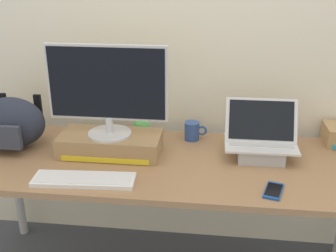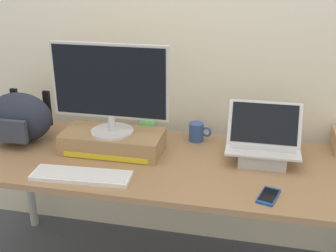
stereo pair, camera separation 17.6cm
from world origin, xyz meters
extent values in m
cube|color=silver|center=(0.00, 0.47, 1.30)|extent=(7.00, 0.10, 2.60)
cube|color=#99704C|center=(0.00, 0.00, 0.71)|extent=(2.06, 0.73, 0.03)
cylinder|color=#B2B2B7|center=(-0.97, 0.31, 0.35)|extent=(0.05, 0.05, 0.70)
cube|color=#9E7A51|center=(-0.30, 0.05, 0.78)|extent=(0.50, 0.24, 0.10)
cube|color=yellow|center=(-0.30, -0.07, 0.75)|extent=(0.43, 0.00, 0.03)
cylinder|color=silver|center=(-0.30, 0.05, 0.84)|extent=(0.21, 0.21, 0.01)
cylinder|color=silver|center=(-0.30, 0.05, 0.88)|extent=(0.04, 0.04, 0.08)
cube|color=silver|center=(-0.30, 0.05, 1.09)|extent=(0.58, 0.02, 0.37)
cube|color=black|center=(-0.30, 0.04, 1.09)|extent=(0.56, 0.00, 0.34)
cube|color=#ADADB2|center=(0.44, 0.09, 0.76)|extent=(0.22, 0.20, 0.07)
cube|color=silver|center=(0.44, 0.09, 0.80)|extent=(0.35, 0.22, 0.01)
cube|color=#B7B7BC|center=(0.44, 0.10, 0.81)|extent=(0.31, 0.12, 0.00)
cube|color=silver|center=(0.44, 0.14, 0.90)|extent=(0.35, 0.11, 0.20)
cube|color=black|center=(0.44, 0.14, 0.90)|extent=(0.31, 0.10, 0.17)
cube|color=white|center=(-0.34, -0.25, 0.74)|extent=(0.45, 0.16, 0.02)
cube|color=silver|center=(-0.34, -0.25, 0.75)|extent=(0.43, 0.14, 0.00)
ellipsoid|color=#232838|center=(-0.82, 0.07, 0.86)|extent=(0.35, 0.23, 0.26)
cube|color=#333847|center=(-0.82, -0.06, 0.83)|extent=(0.21, 0.03, 0.12)
cube|color=black|center=(-0.91, 0.19, 0.87)|extent=(0.04, 0.02, 0.20)
cube|color=black|center=(-0.72, 0.19, 0.87)|extent=(0.04, 0.02, 0.20)
cylinder|color=#2D4C93|center=(0.10, 0.26, 0.78)|extent=(0.08, 0.08, 0.10)
torus|color=#2D4C93|center=(0.15, 0.26, 0.78)|extent=(0.06, 0.01, 0.06)
cube|color=#19479E|center=(0.48, -0.24, 0.73)|extent=(0.10, 0.15, 0.01)
cube|color=black|center=(0.48, -0.24, 0.74)|extent=(0.09, 0.12, 0.00)
sphere|color=#56B256|center=(-0.18, 0.27, 0.78)|extent=(0.10, 0.10, 0.10)
sphere|color=black|center=(-0.20, 0.23, 0.79)|extent=(0.01, 0.01, 0.01)
sphere|color=black|center=(-0.16, 0.23, 0.79)|extent=(0.01, 0.01, 0.01)
camera|label=1|loc=(0.22, -1.82, 1.66)|focal=45.19mm
camera|label=2|loc=(0.39, -1.80, 1.66)|focal=45.19mm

